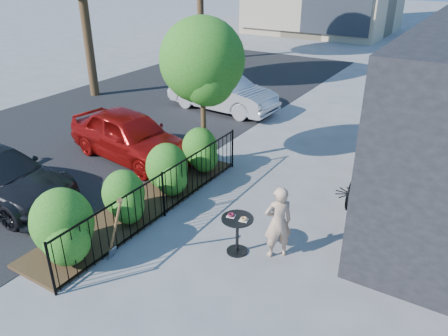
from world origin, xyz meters
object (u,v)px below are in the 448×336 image
Objects in this scene: cafe_table at (237,229)px; woman at (278,222)px; car_red at (130,135)px; patio_tree at (203,66)px; car_silver at (223,92)px; shovel at (115,233)px.

woman is at bearing 24.60° from cafe_table.
patio_tree is at bearing -61.34° from car_red.
car_silver is (-5.61, 7.09, -0.05)m from woman.
car_red is 0.96× the size of car_silver.
woman reaches higher than cafe_table.
woman reaches higher than car_red.
car_silver is (-2.12, 4.36, -2.06)m from patio_tree.
cafe_table is 0.21× the size of car_red.
shovel is at bearing -132.29° from car_red.
patio_tree is 3.01m from car_red.
car_silver is at bearing 123.51° from cafe_table.
shovel is 9.38m from car_silver.
car_red is at bearing 129.07° from shovel.
woman reaches higher than shovel.
woman is 1.02× the size of shovel.
shovel is at bearing -141.50° from cafe_table.
woman is (0.70, 0.32, 0.21)m from cafe_table.
patio_tree is at bearing 102.27° from shovel.
car_silver is at bearing -95.72° from woman.
woman is 9.04m from car_silver.
cafe_table is 2.32m from shovel.
car_red is (-5.55, 1.98, -0.05)m from woman.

